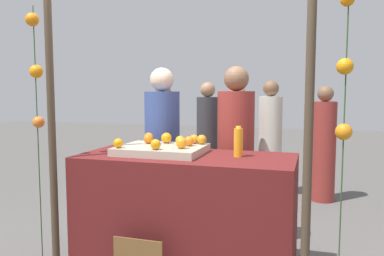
{
  "coord_description": "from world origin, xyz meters",
  "views": [
    {
      "loc": [
        0.95,
        -2.92,
        1.47
      ],
      "look_at": [
        0.0,
        0.15,
        1.15
      ],
      "focal_mm": 37.31,
      "sensor_mm": 36.0,
      "label": 1
    }
  ],
  "objects_px": {
    "stall_counter": "(186,214)",
    "orange_0": "(181,143)",
    "juice_bottle": "(238,142)",
    "vendor_left": "(162,161)",
    "orange_1": "(189,141)",
    "vendor_right": "(235,164)"
  },
  "relations": [
    {
      "from": "orange_0",
      "to": "vendor_left",
      "type": "xyz_separation_m",
      "value": [
        -0.42,
        0.66,
        -0.28
      ]
    },
    {
      "from": "vendor_right",
      "to": "vendor_left",
      "type": "bearing_deg",
      "value": -177.9
    },
    {
      "from": "vendor_left",
      "to": "vendor_right",
      "type": "distance_m",
      "value": 0.71
    },
    {
      "from": "orange_0",
      "to": "vendor_left",
      "type": "relative_size",
      "value": 0.05
    },
    {
      "from": "orange_0",
      "to": "vendor_left",
      "type": "distance_m",
      "value": 0.83
    },
    {
      "from": "juice_bottle",
      "to": "vendor_right",
      "type": "relative_size",
      "value": 0.14
    },
    {
      "from": "orange_1",
      "to": "vendor_right",
      "type": "bearing_deg",
      "value": 62.79
    },
    {
      "from": "orange_0",
      "to": "orange_1",
      "type": "height_order",
      "value": "orange_0"
    },
    {
      "from": "vendor_left",
      "to": "stall_counter",
      "type": "bearing_deg",
      "value": -54.04
    },
    {
      "from": "orange_0",
      "to": "juice_bottle",
      "type": "relative_size",
      "value": 0.36
    },
    {
      "from": "orange_1",
      "to": "vendor_right",
      "type": "distance_m",
      "value": 0.66
    },
    {
      "from": "vendor_right",
      "to": "orange_1",
      "type": "bearing_deg",
      "value": -117.21
    },
    {
      "from": "juice_bottle",
      "to": "vendor_left",
      "type": "relative_size",
      "value": 0.14
    },
    {
      "from": "stall_counter",
      "to": "orange_0",
      "type": "distance_m",
      "value": 0.58
    },
    {
      "from": "orange_0",
      "to": "juice_bottle",
      "type": "bearing_deg",
      "value": 13.91
    },
    {
      "from": "stall_counter",
      "to": "vendor_left",
      "type": "relative_size",
      "value": 1.01
    },
    {
      "from": "juice_bottle",
      "to": "vendor_left",
      "type": "height_order",
      "value": "vendor_left"
    },
    {
      "from": "stall_counter",
      "to": "vendor_right",
      "type": "distance_m",
      "value": 0.75
    },
    {
      "from": "stall_counter",
      "to": "juice_bottle",
      "type": "xyz_separation_m",
      "value": [
        0.4,
        0.05,
        0.59
      ]
    },
    {
      "from": "orange_1",
      "to": "juice_bottle",
      "type": "relative_size",
      "value": 0.33
    },
    {
      "from": "stall_counter",
      "to": "orange_1",
      "type": "xyz_separation_m",
      "value": [
        -0.01,
        0.1,
        0.57
      ]
    },
    {
      "from": "orange_0",
      "to": "vendor_left",
      "type": "height_order",
      "value": "vendor_left"
    }
  ]
}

